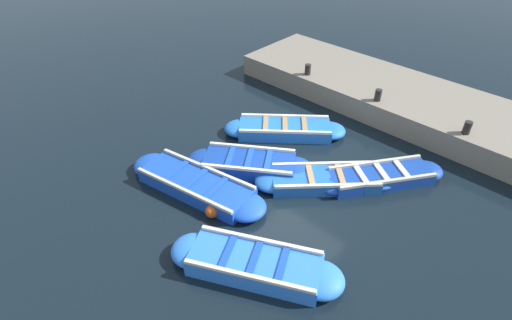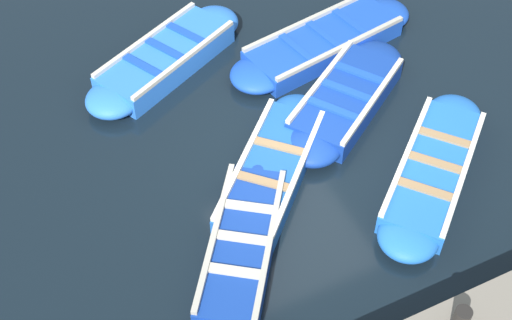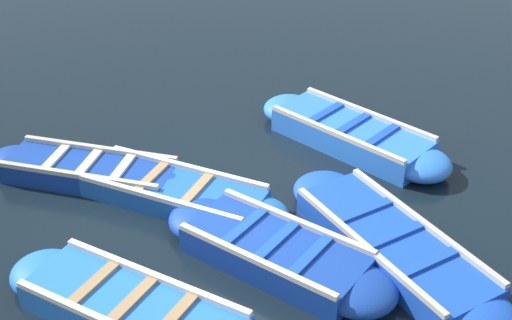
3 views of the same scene
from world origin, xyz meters
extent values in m
plane|color=black|center=(0.00, 0.00, 0.00)|extent=(120.00, 120.00, 0.00)
cube|color=#1E59AD|center=(0.47, -0.66, 0.15)|extent=(2.51, 2.50, 0.30)
ellipsoid|color=#1E59AD|center=(-0.46, 0.26, 0.15)|extent=(1.23, 1.23, 0.30)
ellipsoid|color=#1E59AD|center=(1.40, -1.59, 0.15)|extent=(1.23, 1.23, 0.30)
cube|color=silver|center=(0.17, -0.96, 0.34)|extent=(1.88, 1.87, 0.07)
cube|color=silver|center=(0.77, -0.36, 0.34)|extent=(1.88, 1.87, 0.07)
cube|color=#9E7A51|center=(0.21, -0.40, 0.32)|extent=(0.67, 0.68, 0.04)
cube|color=#9E7A51|center=(0.74, -0.93, 0.32)|extent=(0.67, 0.68, 0.04)
cube|color=blue|center=(1.53, 1.51, 0.17)|extent=(2.44, 2.63, 0.34)
ellipsoid|color=blue|center=(2.39, 0.50, 0.17)|extent=(1.24, 1.24, 0.34)
cube|color=silver|center=(1.20, 1.23, 0.38)|extent=(1.74, 2.03, 0.07)
cube|color=#9E7A51|center=(1.17, 1.94, 0.36)|extent=(0.72, 0.64, 0.04)
cube|color=#9E7A51|center=(1.53, 1.51, 0.36)|extent=(0.72, 0.64, 0.04)
cube|color=#9E7A51|center=(1.90, 1.08, 0.36)|extent=(0.72, 0.64, 0.04)
cube|color=blue|center=(-2.62, -1.18, 0.19)|extent=(2.05, 2.75, 0.38)
ellipsoid|color=blue|center=(-3.21, -0.03, 0.19)|extent=(1.23, 1.24, 0.38)
ellipsoid|color=blue|center=(-2.03, -2.33, 0.19)|extent=(1.23, 1.24, 0.38)
cube|color=beige|center=(-3.02, -1.38, 0.42)|extent=(1.23, 2.29, 0.07)
cube|color=beige|center=(-2.22, -0.97, 0.42)|extent=(1.23, 2.29, 0.07)
cube|color=#1947B7|center=(-2.87, -0.69, 0.40)|extent=(0.83, 0.52, 0.04)
cube|color=#1947B7|center=(-2.62, -1.18, 0.40)|extent=(0.83, 0.52, 0.04)
cube|color=#1947B7|center=(-2.37, -1.66, 0.40)|extent=(0.83, 0.52, 0.04)
cube|color=#1947B7|center=(-1.84, 1.52, 0.17)|extent=(1.55, 3.04, 0.34)
ellipsoid|color=#1947B7|center=(-2.11, 2.94, 0.17)|extent=(1.11, 1.13, 0.34)
ellipsoid|color=#1947B7|center=(-1.57, 0.09, 0.17)|extent=(1.11, 1.13, 0.34)
cube|color=#B2AD9E|center=(-2.30, 1.43, 0.37)|extent=(0.61, 2.81, 0.07)
cube|color=#B2AD9E|center=(-1.38, 1.61, 0.37)|extent=(0.61, 2.81, 0.07)
cube|color=#1947B7|center=(-1.95, 2.12, 0.36)|extent=(0.91, 0.31, 0.04)
cube|color=#1947B7|center=(-1.84, 1.52, 0.36)|extent=(0.91, 0.31, 0.04)
cube|color=#1947B7|center=(-1.73, 0.91, 0.36)|extent=(0.91, 0.31, 0.04)
cube|color=navy|center=(1.52, -1.63, 0.15)|extent=(2.57, 2.16, 0.31)
ellipsoid|color=navy|center=(0.47, -0.89, 0.15)|extent=(1.10, 1.09, 0.31)
ellipsoid|color=navy|center=(2.56, -2.36, 0.15)|extent=(1.10, 1.09, 0.31)
cube|color=#B2AD9E|center=(1.30, -1.94, 0.34)|extent=(2.09, 1.51, 0.07)
cube|color=#B2AD9E|center=(1.74, -1.32, 0.34)|extent=(2.09, 1.51, 0.07)
cube|color=beige|center=(1.07, -1.32, 0.33)|extent=(0.54, 0.69, 0.04)
cube|color=beige|center=(1.52, -1.63, 0.33)|extent=(0.54, 0.69, 0.04)
cube|color=beige|center=(1.96, -1.94, 0.33)|extent=(0.54, 0.69, 0.04)
cube|color=navy|center=(-0.38, 1.12, 0.18)|extent=(2.16, 2.51, 0.36)
ellipsoid|color=navy|center=(-1.04, 2.09, 0.18)|extent=(1.32, 1.33, 0.36)
ellipsoid|color=navy|center=(0.28, 0.15, 0.18)|extent=(1.32, 1.33, 0.36)
cube|color=beige|center=(-0.77, 0.86, 0.40)|extent=(1.36, 1.95, 0.07)
cube|color=beige|center=(0.01, 1.38, 0.40)|extent=(1.36, 1.95, 0.07)
cube|color=#1947B7|center=(-0.66, 1.53, 0.38)|extent=(0.82, 0.62, 0.04)
cube|color=#1947B7|center=(-0.38, 1.12, 0.38)|extent=(0.82, 0.62, 0.04)
cube|color=#1947B7|center=(-0.10, 0.71, 0.38)|extent=(0.82, 0.62, 0.04)
sphere|color=#E05119|center=(-2.18, 0.57, 0.16)|extent=(0.31, 0.31, 0.31)
camera|label=1|loc=(-6.22, -4.57, 6.59)|focal=28.00mm
camera|label=2|loc=(6.74, -3.91, 8.16)|focal=50.00mm
camera|label=3|loc=(2.31, 7.58, 5.99)|focal=50.00mm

